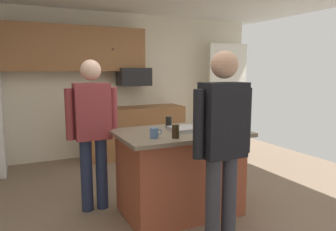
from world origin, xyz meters
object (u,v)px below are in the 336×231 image
glass_pilsner (176,131)px  kitchen_island (180,171)px  person_guest_right (223,138)px  mug_blue_stoneware (154,133)px  person_elder_center (93,125)px  serving_tray (190,128)px  microwave_over_range (134,77)px  glass_short_whisky (169,122)px

glass_pilsner → kitchen_island: bearing=55.7°
person_guest_right → mug_blue_stoneware: 0.71m
person_elder_center → person_guest_right: 1.53m
kitchen_island → mug_blue_stoneware: 0.67m
kitchen_island → person_elder_center: size_ratio=0.81×
person_elder_center → serving_tray: person_elder_center is taller
microwave_over_range → person_elder_center: bearing=-120.6°
person_elder_center → person_guest_right: size_ratio=0.97×
kitchen_island → glass_pilsner: bearing=-124.3°
kitchen_island → person_elder_center: 1.09m
person_guest_right → glass_pilsner: (-0.19, 0.51, -0.02)m
microwave_over_range → kitchen_island: bearing=-98.1°
glass_pilsner → person_elder_center: bearing=129.4°
person_elder_center → glass_short_whisky: size_ratio=12.85×
person_guest_right → microwave_over_range: bearing=-5.2°
microwave_over_range → person_guest_right: (-0.37, -3.30, -0.45)m
microwave_over_range → person_guest_right: person_guest_right is taller
kitchen_island → glass_pilsner: glass_pilsner is taller
person_guest_right → person_elder_center: bearing=33.8°
person_elder_center → person_guest_right: person_guest_right is taller
mug_blue_stoneware → serving_tray: bearing=20.9°
kitchen_island → mug_blue_stoneware: (-0.39, -0.21, 0.51)m
microwave_over_range → mug_blue_stoneware: (-0.74, -2.70, -0.48)m
glass_pilsner → serving_tray: 0.43m
person_elder_center → microwave_over_range: bearing=88.7°
person_guest_right → glass_short_whisky: (-0.01, 1.04, -0.02)m
microwave_over_range → glass_short_whisky: microwave_over_range is taller
person_guest_right → glass_short_whisky: person_guest_right is taller
person_guest_right → mug_blue_stoneware: person_guest_right is taller
glass_short_whisky → glass_pilsner: bearing=-108.6°
mug_blue_stoneware → glass_short_whisky: size_ratio=0.97×
microwave_over_range → person_elder_center: size_ratio=0.33×
microwave_over_range → serving_tray: (-0.23, -2.50, -0.51)m
microwave_over_range → person_guest_right: size_ratio=0.32×
microwave_over_range → mug_blue_stoneware: 2.84m
glass_short_whisky → serving_tray: size_ratio=0.30×
person_elder_center → person_guest_right: (0.82, -1.29, 0.03)m
microwave_over_range → glass_short_whisky: size_ratio=4.27×
kitchen_island → person_elder_center: (-0.84, 0.47, 0.51)m
person_guest_right → mug_blue_stoneware: bearing=33.1°
person_guest_right → serving_tray: 0.81m
mug_blue_stoneware → glass_short_whisky: glass_short_whisky is taller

